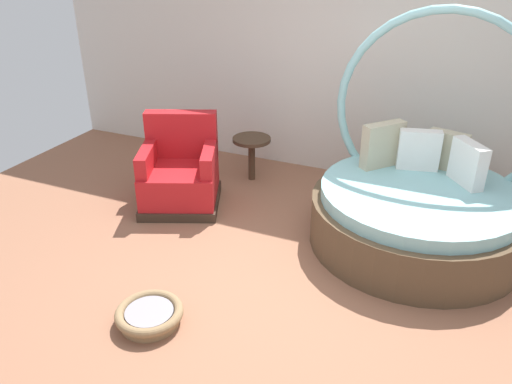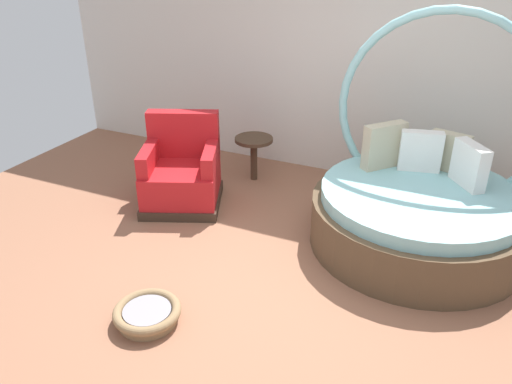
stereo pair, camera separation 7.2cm
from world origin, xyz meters
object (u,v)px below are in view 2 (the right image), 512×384
object	(u,v)px
round_daybed	(420,204)
red_armchair	(182,174)
pet_basket	(147,314)
side_table	(254,145)

from	to	relation	value
round_daybed	red_armchair	xyz separation A→B (m)	(-2.41, -0.25, -0.06)
red_armchair	pet_basket	size ratio (longest dim) A/B	2.05
red_armchair	side_table	distance (m)	0.96
round_daybed	side_table	bearing A→B (deg)	163.06
red_armchair	side_table	world-z (taller)	red_armchair
round_daybed	side_table	distance (m)	2.05
pet_basket	round_daybed	bearing A→B (deg)	50.85
pet_basket	side_table	size ratio (longest dim) A/B	0.98
pet_basket	side_table	bearing A→B (deg)	97.19
red_armchair	pet_basket	xyz separation A→B (m)	(0.78, -1.76, -0.26)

